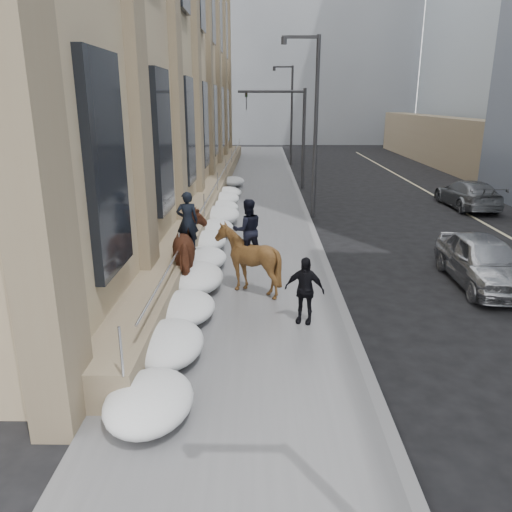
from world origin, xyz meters
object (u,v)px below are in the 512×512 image
Objects in this scene: mounted_horse_left at (192,247)px; car_grey at (467,194)px; pedestrian at (304,290)px; mounted_horse_right at (247,255)px; car_silver at (483,261)px.

car_grey is at bearing -148.26° from mounted_horse_left.
car_grey is (9.47, 14.25, -0.23)m from pedestrian.
mounted_horse_right reaches higher than pedestrian.
mounted_horse_right is 0.53× the size of car_grey.
pedestrian is at bearing 127.57° from mounted_horse_left.
mounted_horse_left is 1.77m from mounted_horse_right.
pedestrian is 17.11m from car_grey.
mounted_horse_right is at bearing 142.03° from pedestrian.
mounted_horse_right is (1.64, -0.68, -0.01)m from mounted_horse_left.
pedestrian reaches higher than car_silver.
car_grey is (10.90, 12.21, -0.49)m from mounted_horse_right.
pedestrian is at bearing -150.59° from car_silver.
mounted_horse_left is 0.55× the size of car_grey.
mounted_horse_right is 7.03m from car_silver.
pedestrian is at bearing 54.90° from car_grey.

